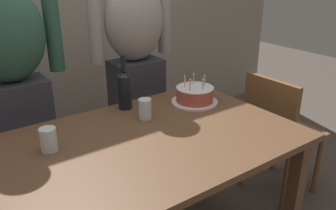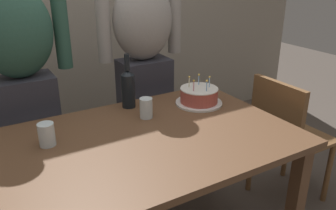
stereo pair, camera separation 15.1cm
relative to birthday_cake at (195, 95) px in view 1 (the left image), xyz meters
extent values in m
cube|color=brown|center=(-0.49, -0.22, -0.06)|extent=(1.50, 0.96, 0.03)
cube|color=brown|center=(0.19, -0.63, -0.43)|extent=(0.07, 0.07, 0.70)
cube|color=brown|center=(0.19, 0.19, -0.43)|extent=(0.07, 0.07, 0.70)
cylinder|color=white|center=(0.00, 0.00, -0.04)|extent=(0.28, 0.28, 0.01)
cylinder|color=#B24C42|center=(0.00, 0.00, 0.01)|extent=(0.22, 0.22, 0.08)
cylinder|color=silver|center=(0.00, 0.00, 0.05)|extent=(0.23, 0.23, 0.01)
cylinder|color=#93B7DB|center=(0.01, -0.06, 0.08)|extent=(0.01, 0.01, 0.06)
sphere|color=#F9C64C|center=(0.01, -0.06, 0.12)|extent=(0.01, 0.01, 0.01)
cylinder|color=#93B7DB|center=(0.06, -0.01, 0.08)|extent=(0.01, 0.01, 0.06)
sphere|color=#F9C64C|center=(0.06, -0.01, 0.12)|extent=(0.01, 0.01, 0.01)
cylinder|color=#93B7DB|center=(0.03, 0.05, 0.08)|extent=(0.01, 0.01, 0.06)
sphere|color=#F9C64C|center=(0.03, 0.05, 0.12)|extent=(0.01, 0.01, 0.01)
cylinder|color=beige|center=(-0.04, 0.05, 0.08)|extent=(0.01, 0.01, 0.06)
sphere|color=#F9C64C|center=(-0.04, 0.05, 0.12)|extent=(0.01, 0.01, 0.01)
cylinder|color=pink|center=(-0.06, -0.02, 0.08)|extent=(0.01, 0.01, 0.06)
sphere|color=#F9C64C|center=(-0.06, -0.02, 0.12)|extent=(0.01, 0.01, 0.01)
cylinder|color=silver|center=(-0.90, -0.06, 0.01)|extent=(0.08, 0.08, 0.11)
cylinder|color=silver|center=(-0.36, -0.02, 0.01)|extent=(0.07, 0.07, 0.11)
cylinder|color=black|center=(-0.38, 0.17, 0.05)|extent=(0.08, 0.08, 0.20)
cone|color=black|center=(-0.38, 0.17, 0.16)|extent=(0.08, 0.08, 0.03)
cylinder|color=black|center=(-0.38, 0.17, 0.22)|extent=(0.03, 0.03, 0.09)
cube|color=#33333D|center=(-0.90, 0.48, -0.33)|extent=(0.34, 0.23, 0.92)
ellipsoid|color=#2D5647|center=(-0.90, 0.48, 0.39)|extent=(0.41, 0.27, 0.52)
cylinder|color=#2D5647|center=(-0.64, 0.51, 0.37)|extent=(0.09, 0.09, 0.44)
cube|color=#33333D|center=(-0.12, 0.48, -0.33)|extent=(0.34, 0.23, 0.92)
ellipsoid|color=#9E9993|center=(-0.12, 0.48, 0.39)|extent=(0.41, 0.27, 0.52)
cylinder|color=#9E9993|center=(0.14, 0.51, 0.37)|extent=(0.09, 0.09, 0.44)
cylinder|color=#9E9993|center=(-0.38, 0.51, 0.37)|extent=(0.09, 0.09, 0.44)
cube|color=brown|center=(0.61, -0.24, -0.33)|extent=(0.42, 0.42, 0.02)
cube|color=brown|center=(0.42, -0.24, -0.12)|extent=(0.04, 0.40, 0.40)
cylinder|color=brown|center=(0.79, -0.42, -0.56)|extent=(0.04, 0.04, 0.45)
cylinder|color=brown|center=(0.79, -0.06, -0.56)|extent=(0.04, 0.04, 0.45)
cylinder|color=brown|center=(0.43, -0.42, -0.56)|extent=(0.04, 0.04, 0.45)
cylinder|color=brown|center=(0.43, -0.06, -0.56)|extent=(0.04, 0.04, 0.45)
camera|label=1|loc=(-1.28, -1.50, 0.74)|focal=37.25mm
camera|label=2|loc=(-1.15, -1.58, 0.74)|focal=37.25mm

